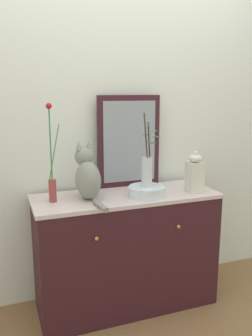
{
  "coord_description": "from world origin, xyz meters",
  "views": [
    {
      "loc": [
        -0.78,
        -2.12,
        1.47
      ],
      "look_at": [
        0.0,
        0.0,
        0.98
      ],
      "focal_mm": 38.0,
      "sensor_mm": 36.0,
      "label": 1
    }
  ],
  "objects_px": {
    "bowl_porcelain": "(147,191)",
    "jar_lidded_porcelain": "(195,174)",
    "mirror_leaning": "(129,142)",
    "cat_sitting": "(88,176)",
    "sideboard": "(126,250)",
    "vase_glass_clear": "(147,168)",
    "vase_slim_green": "(52,177)"
  },
  "relations": [
    {
      "from": "bowl_porcelain",
      "to": "jar_lidded_porcelain",
      "type": "relative_size",
      "value": 0.83
    },
    {
      "from": "mirror_leaning",
      "to": "cat_sitting",
      "type": "relative_size",
      "value": 1.48
    },
    {
      "from": "sideboard",
      "to": "bowl_porcelain",
      "type": "xyz_separation_m",
      "value": [
        0.11,
        -0.08,
        0.43
      ]
    },
    {
      "from": "bowl_porcelain",
      "to": "vase_glass_clear",
      "type": "xyz_separation_m",
      "value": [
        0.0,
        -0.0,
        0.16
      ]
    },
    {
      "from": "sideboard",
      "to": "vase_slim_green",
      "type": "height_order",
      "value": "vase_slim_green"
    },
    {
      "from": "sideboard",
      "to": "mirror_leaning",
      "type": "distance_m",
      "value": 0.76
    },
    {
      "from": "sideboard",
      "to": "vase_glass_clear",
      "type": "bearing_deg",
      "value": -36.59
    },
    {
      "from": "mirror_leaning",
      "to": "bowl_porcelain",
      "type": "height_order",
      "value": "mirror_leaning"
    },
    {
      "from": "sideboard",
      "to": "mirror_leaning",
      "type": "bearing_deg",
      "value": 64.34
    },
    {
      "from": "mirror_leaning",
      "to": "vase_slim_green",
      "type": "relative_size",
      "value": 1.07
    },
    {
      "from": "sideboard",
      "to": "cat_sitting",
      "type": "relative_size",
      "value": 2.83
    },
    {
      "from": "jar_lidded_porcelain",
      "to": "mirror_leaning",
      "type": "bearing_deg",
      "value": 140.31
    },
    {
      "from": "cat_sitting",
      "to": "vase_slim_green",
      "type": "bearing_deg",
      "value": 179.31
    },
    {
      "from": "sideboard",
      "to": "jar_lidded_porcelain",
      "type": "xyz_separation_m",
      "value": [
        0.46,
        -0.09,
        0.53
      ]
    },
    {
      "from": "sideboard",
      "to": "bowl_porcelain",
      "type": "height_order",
      "value": "bowl_porcelain"
    },
    {
      "from": "mirror_leaning",
      "to": "vase_slim_green",
      "type": "xyz_separation_m",
      "value": [
        -0.58,
        -0.2,
        -0.16
      ]
    },
    {
      "from": "sideboard",
      "to": "vase_slim_green",
      "type": "bearing_deg",
      "value": 178.78
    },
    {
      "from": "cat_sitting",
      "to": "bowl_porcelain",
      "type": "distance_m",
      "value": 0.4
    },
    {
      "from": "vase_slim_green",
      "to": "jar_lidded_porcelain",
      "type": "bearing_deg",
      "value": -6.3
    },
    {
      "from": "sideboard",
      "to": "cat_sitting",
      "type": "xyz_separation_m",
      "value": [
        -0.26,
        0.01,
        0.55
      ]
    },
    {
      "from": "vase_slim_green",
      "to": "mirror_leaning",
      "type": "bearing_deg",
      "value": 18.77
    },
    {
      "from": "cat_sitting",
      "to": "mirror_leaning",
      "type": "bearing_deg",
      "value": 29.2
    },
    {
      "from": "cat_sitting",
      "to": "vase_glass_clear",
      "type": "relative_size",
      "value": 0.92
    },
    {
      "from": "vase_glass_clear",
      "to": "jar_lidded_porcelain",
      "type": "relative_size",
      "value": 1.68
    },
    {
      "from": "mirror_leaning",
      "to": "vase_glass_clear",
      "type": "distance_m",
      "value": 0.32
    },
    {
      "from": "sideboard",
      "to": "cat_sitting",
      "type": "distance_m",
      "value": 0.6
    },
    {
      "from": "sideboard",
      "to": "cat_sitting",
      "type": "height_order",
      "value": "cat_sitting"
    },
    {
      "from": "sideboard",
      "to": "vase_glass_clear",
      "type": "xyz_separation_m",
      "value": [
        0.11,
        -0.08,
        0.59
      ]
    },
    {
      "from": "vase_glass_clear",
      "to": "jar_lidded_porcelain",
      "type": "xyz_separation_m",
      "value": [
        0.35,
        -0.01,
        -0.06
      ]
    },
    {
      "from": "sideboard",
      "to": "mirror_leaning",
      "type": "relative_size",
      "value": 1.91
    },
    {
      "from": "cat_sitting",
      "to": "jar_lidded_porcelain",
      "type": "distance_m",
      "value": 0.72
    },
    {
      "from": "jar_lidded_porcelain",
      "to": "sideboard",
      "type": "bearing_deg",
      "value": 168.52
    }
  ]
}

